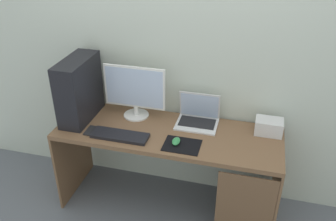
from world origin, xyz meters
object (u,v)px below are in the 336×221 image
Objects in this scene: cell_phone at (91,131)px; keyboard at (120,136)px; pc_tower at (79,89)px; laptop at (198,118)px; monitor at (135,91)px; projector at (269,127)px; mouse_left at (176,141)px.

keyboard is at bearing -3.74° from cell_phone.
cell_phone is (-0.24, 0.02, -0.01)m from keyboard.
pc_tower is 0.94m from laptop.
monitor is 1.16× the size of keyboard.
projector is (1.03, 0.02, -0.17)m from monitor.
laptop is (0.50, 0.02, -0.17)m from monitor.
laptop reaches higher than projector.
keyboard is at bearing -146.45° from laptop.
projector is at bearing 17.65° from keyboard.
projector is at bearing 13.85° from cell_phone.
pc_tower reaches higher than keyboard.
mouse_left reaches higher than keyboard.
monitor is 2.45× the size of projector.
laptop reaches higher than keyboard.
laptop reaches higher than mouse_left.
projector reaches higher than cell_phone.
pc_tower is 3.78× the size of cell_phone.
pc_tower is 1.00× the size of monitor.
pc_tower is 2.46× the size of projector.
monitor is 3.76× the size of cell_phone.
laptop is at bearing 73.67° from mouse_left.
cell_phone is (-0.25, -0.30, -0.22)m from monitor.
mouse_left is at bearing -153.52° from projector.
mouse_left is at bearing -106.33° from laptop.
keyboard is at bearing -26.16° from pc_tower.
laptop is 2.44× the size of cell_phone.
pc_tower is 1.17× the size of keyboard.
keyboard is (0.40, -0.19, -0.23)m from pc_tower.
monitor is at bearing 87.73° from keyboard.
monitor is at bearing 16.59° from pc_tower.
laptop reaches higher than cell_phone.
mouse_left is at bearing -36.13° from monitor.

